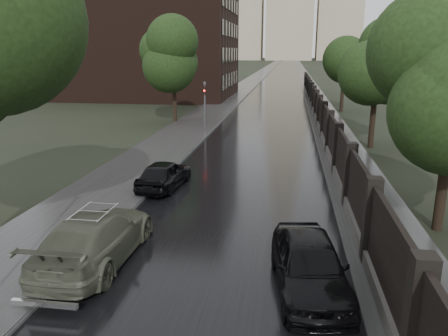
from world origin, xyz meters
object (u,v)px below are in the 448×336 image
Objects in this scene: traffic_light at (205,103)px; tree_right_c at (344,64)px; volga_sedan at (96,237)px; hatchback_left at (164,174)px; tree_left_far at (173,63)px; car_right_near at (310,264)px; tree_right_b at (377,72)px.

tree_right_c is at bearing 51.82° from traffic_light.
volga_sedan is 7.45m from hatchback_left.
tree_right_c is at bearing -106.62° from volga_sedan.
tree_left_far is 1.64× the size of car_right_near.
car_right_near reaches higher than hatchback_left.
hatchback_left is at bearing -111.16° from tree_right_c.
volga_sedan is at bearing -80.44° from tree_left_far.
tree_right_c is 1.77× the size of hatchback_left.
tree_right_c is (15.50, 10.00, -0.29)m from tree_left_far.
volga_sedan is 1.37× the size of hatchback_left.
tree_left_far is at bearing 126.47° from traffic_light.
tree_right_b is 18.00m from tree_right_c.
tree_right_c is 31.05m from hatchback_left.
volga_sedan is at bearing -121.48° from tree_right_b.
tree_right_c reaches higher than traffic_light.
volga_sedan is (-11.10, -18.13, -4.16)m from tree_right_b.
tree_left_far is 17.45m from tree_right_b.
tree_right_b is 12.44m from traffic_light.
car_right_near is (6.36, -8.22, 0.09)m from hatchback_left.
tree_left_far is 29.32m from car_right_near.
tree_right_c is 19.26m from traffic_light.
tree_right_c reaches higher than hatchback_left.
volga_sedan is (0.70, -21.12, -1.61)m from traffic_light.
tree_right_b is at bearing -130.11° from hatchback_left.
traffic_light is at bearing -87.64° from volga_sedan.
tree_left_far is 1.05× the size of tree_right_b.
tree_right_b is 19.93m from car_right_near.
car_right_near is (-4.74, -36.90, -4.18)m from tree_right_c.
tree_left_far is at bearing -70.75° from hatchback_left.
tree_right_b is 15.99m from hatchback_left.
volga_sedan is 1.21× the size of car_right_near.
tree_right_c is 38.02m from volga_sedan.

